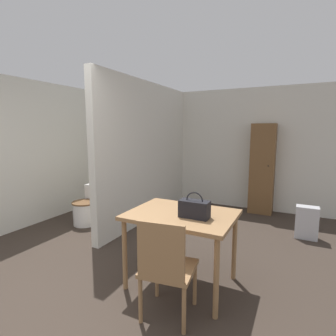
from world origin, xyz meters
The scene contains 10 objects.
ground_plane centered at (0.00, 0.00, 0.00)m, with size 16.00×16.00×0.00m, color #382D26.
wall_back centered at (0.00, 4.19, 1.25)m, with size 5.62×0.12×2.50m.
wall_left centered at (-2.37, 2.07, 1.25)m, with size 0.12×5.13×2.50m.
partition_wall centered at (-0.69, 2.66, 1.25)m, with size 0.12×2.94×2.50m.
dining_table centered at (0.75, 0.95, 0.71)m, with size 1.09×0.82×0.80m.
wooden_chair centered at (0.85, 0.40, 0.50)m, with size 0.50×0.50×0.93m.
toilet centered at (-1.50, 1.90, 0.27)m, with size 0.44×0.59×0.66m.
handbag centered at (0.92, 0.88, 0.89)m, with size 0.30×0.14×0.26m.
wooden_cabinet centered at (1.17, 3.95, 0.89)m, with size 0.45×0.35×1.78m.
space_heater centered at (1.98, 2.92, 0.25)m, with size 0.32×0.19×0.50m.
Camera 1 is at (1.81, -1.47, 1.66)m, focal length 28.00 mm.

